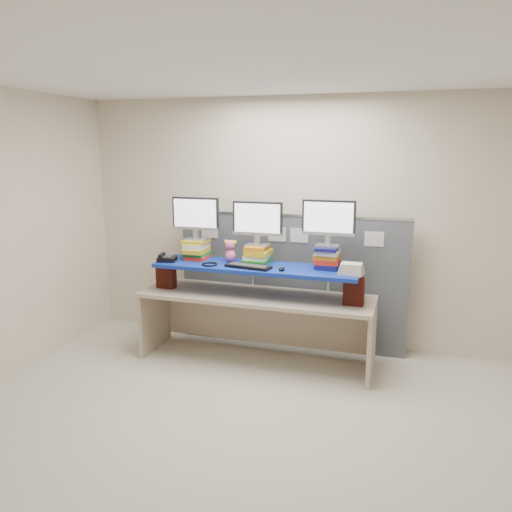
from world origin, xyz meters
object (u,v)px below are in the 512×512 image
(monitor_left, at_px, (196,216))
(monitor_center, at_px, (258,221))
(desk, at_px, (256,308))
(blue_board, at_px, (256,267))
(desk_phone, at_px, (166,258))
(monitor_right, at_px, (329,220))
(keyboard, at_px, (248,266))

(monitor_left, relative_size, monitor_center, 1.00)
(desk, relative_size, monitor_left, 4.63)
(blue_board, distance_m, desk_phone, 0.98)
(blue_board, xyz_separation_m, desk_phone, (-0.98, -0.08, 0.05))
(desk, xyz_separation_m, monitor_right, (0.72, 0.11, 0.94))
(desk, height_order, monitor_right, monitor_right)
(monitor_center, bearing_deg, keyboard, -95.68)
(monitor_right, distance_m, keyboard, 0.92)
(desk_phone, bearing_deg, monitor_left, 26.03)
(keyboard, bearing_deg, desk, 78.39)
(blue_board, bearing_deg, desk_phone, -174.41)
(desk, relative_size, blue_board, 1.16)
(desk, xyz_separation_m, monitor_center, (-0.02, 0.12, 0.90))
(monitor_right, distance_m, desk_phone, 1.76)
(monitor_center, height_order, keyboard, monitor_center)
(desk, height_order, monitor_left, monitor_left)
(desk, bearing_deg, monitor_right, 9.41)
(keyboard, xyz_separation_m, desk_phone, (-0.93, 0.04, 0.02))
(keyboard, bearing_deg, monitor_right, 26.42)
(monitor_right, bearing_deg, keyboard, -162.79)
(monitor_center, relative_size, desk_phone, 2.40)
(desk, xyz_separation_m, monitor_left, (-0.72, 0.13, 0.93))
(blue_board, relative_size, monitor_right, 4.00)
(desk, height_order, keyboard, keyboard)
(monitor_left, relative_size, monitor_right, 1.00)
(monitor_center, distance_m, desk_phone, 1.06)
(monitor_center, bearing_deg, desk_phone, -167.36)
(monitor_center, distance_m, keyboard, 0.49)
(monitor_left, bearing_deg, monitor_right, -0.00)
(monitor_center, xyz_separation_m, desk_phone, (-0.96, -0.20, -0.42))
(desk, xyz_separation_m, desk_phone, (-0.98, -0.08, 0.49))
(keyboard, distance_m, desk_phone, 0.93)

